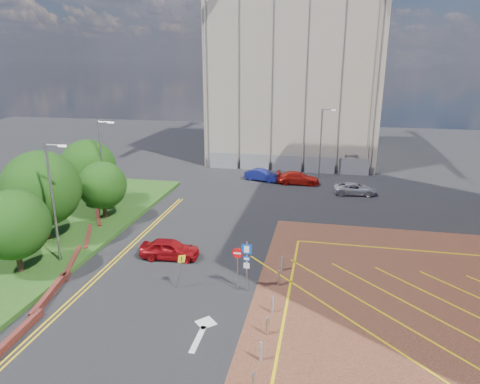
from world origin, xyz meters
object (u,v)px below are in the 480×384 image
(tree_a, at_px, (13,225))
(car_silver_back, at_px, (355,189))
(tree_b, at_px, (41,189))
(car_red_back, at_px, (298,178))
(tree_c, at_px, (102,185))
(car_blue_back, at_px, (262,175))
(sign_cluster, at_px, (243,261))
(lamp_left_far, at_px, (103,162))
(lamp_back, at_px, (321,141))
(tree_d, at_px, (88,167))
(warning_sign, at_px, (180,267))
(lamp_left_near, at_px, (53,199))
(car_red_left, at_px, (170,249))

(tree_a, bearing_deg, car_silver_back, 45.38)
(tree_b, xyz_separation_m, car_red_back, (17.31, 19.78, -3.56))
(tree_c, distance_m, car_blue_back, 19.12)
(tree_a, distance_m, tree_b, 5.27)
(car_blue_back, bearing_deg, car_silver_back, -92.66)
(tree_b, distance_m, sign_cluster, 16.46)
(lamp_left_far, height_order, car_silver_back, lamp_left_far)
(lamp_left_far, bearing_deg, lamp_back, 40.86)
(tree_d, height_order, sign_cluster, tree_d)
(warning_sign, relative_size, car_silver_back, 0.52)
(lamp_left_near, bearing_deg, tree_c, 97.69)
(tree_a, distance_m, tree_d, 13.24)
(tree_b, height_order, lamp_back, lamp_back)
(tree_b, distance_m, car_red_left, 10.58)
(sign_cluster, bearing_deg, tree_a, -176.06)
(tree_b, bearing_deg, car_silver_back, 36.25)
(tree_b, bearing_deg, tree_d, 97.13)
(tree_a, bearing_deg, car_red_left, 27.02)
(sign_cluster, relative_size, car_silver_back, 0.75)
(lamp_left_near, relative_size, car_blue_back, 2.02)
(car_silver_back, bearing_deg, tree_b, 120.27)
(car_silver_back, bearing_deg, car_red_left, 137.13)
(car_red_back, bearing_deg, warning_sign, 166.24)
(tree_c, xyz_separation_m, tree_d, (-3.00, 3.00, 0.68))
(lamp_back, relative_size, car_silver_back, 1.86)
(lamp_back, bearing_deg, lamp_left_far, -139.14)
(lamp_left_far, xyz_separation_m, lamp_back, (18.50, 16.00, -0.30))
(tree_a, relative_size, warning_sign, 2.40)
(tree_a, height_order, car_red_left, tree_a)
(lamp_back, distance_m, car_silver_back, 7.94)
(car_red_left, xyz_separation_m, car_red_back, (7.36, 20.47, -0.02))
(lamp_left_near, height_order, lamp_left_far, same)
(tree_c, height_order, sign_cluster, tree_c)
(car_red_left, bearing_deg, tree_b, 81.27)
(lamp_left_far, height_order, car_red_back, lamp_left_far)
(tree_a, height_order, lamp_left_near, lamp_left_near)
(tree_c, relative_size, car_blue_back, 1.24)
(tree_b, height_order, lamp_left_near, lamp_left_near)
(tree_b, distance_m, lamp_left_near, 4.32)
(car_red_back, bearing_deg, lamp_left_far, 126.66)
(lamp_back, height_order, car_red_back, lamp_back)
(car_red_back, bearing_deg, lamp_left_near, 146.46)
(lamp_left_near, xyz_separation_m, warning_sign, (8.97, -1.51, -3.23))
(tree_a, height_order, tree_d, tree_d)
(warning_sign, height_order, car_red_back, warning_sign)
(lamp_back, bearing_deg, sign_cluster, -97.97)
(warning_sign, bearing_deg, tree_a, -177.36)
(tree_d, bearing_deg, tree_b, -82.87)
(lamp_left_near, xyz_separation_m, car_red_back, (14.23, 22.78, -3.98))
(tree_a, height_order, tree_b, tree_b)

